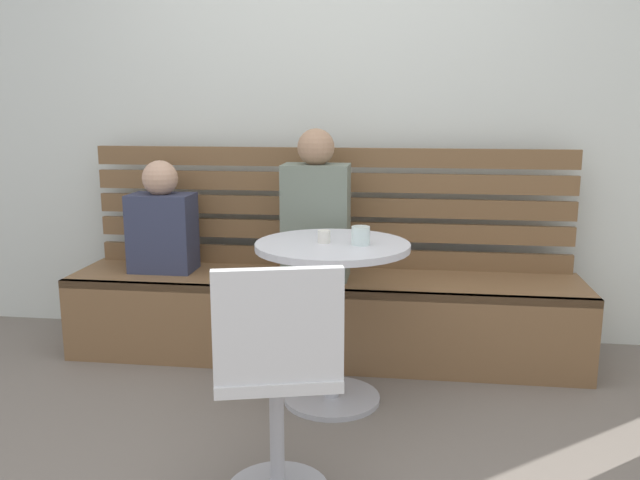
% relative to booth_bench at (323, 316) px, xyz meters
% --- Properties ---
extents(ground, '(8.00, 8.00, 0.00)m').
position_rel_booth_bench_xyz_m(ground, '(0.00, -1.20, -0.22)').
color(ground, '#70665B').
extents(back_wall, '(5.20, 0.10, 2.90)m').
position_rel_booth_bench_xyz_m(back_wall, '(0.00, 0.44, 1.23)').
color(back_wall, silver).
rests_on(back_wall, ground).
extents(booth_bench, '(2.70, 0.52, 0.44)m').
position_rel_booth_bench_xyz_m(booth_bench, '(0.00, 0.00, 0.00)').
color(booth_bench, brown).
rests_on(booth_bench, ground).
extents(booth_backrest, '(2.65, 0.04, 0.66)m').
position_rel_booth_bench_xyz_m(booth_backrest, '(0.00, 0.24, 0.56)').
color(booth_backrest, brown).
rests_on(booth_backrest, booth_bench).
extents(cafe_table, '(0.68, 0.68, 0.74)m').
position_rel_booth_bench_xyz_m(cafe_table, '(0.11, -0.54, 0.30)').
color(cafe_table, '#ADADB2').
rests_on(cafe_table, ground).
extents(white_chair, '(0.49, 0.49, 0.85)m').
position_rel_booth_bench_xyz_m(white_chair, '(0.02, -1.35, 0.24)').
color(white_chair, '#ADADB2').
rests_on(white_chair, ground).
extents(person_adult, '(0.34, 0.22, 0.78)m').
position_rel_booth_bench_xyz_m(person_adult, '(-0.03, -0.02, 0.57)').
color(person_adult, slate).
rests_on(person_adult, booth_bench).
extents(person_child_left, '(0.34, 0.22, 0.60)m').
position_rel_booth_bench_xyz_m(person_child_left, '(-0.88, 0.02, 0.48)').
color(person_child_left, '#333851').
rests_on(person_child_left, booth_bench).
extents(cup_espresso_small, '(0.06, 0.06, 0.05)m').
position_rel_booth_bench_xyz_m(cup_espresso_small, '(0.07, -0.54, 0.55)').
color(cup_espresso_small, silver).
rests_on(cup_espresso_small, cafe_table).
extents(cup_glass_short, '(0.08, 0.08, 0.08)m').
position_rel_booth_bench_xyz_m(cup_glass_short, '(0.24, -0.57, 0.56)').
color(cup_glass_short, silver).
rests_on(cup_glass_short, cafe_table).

